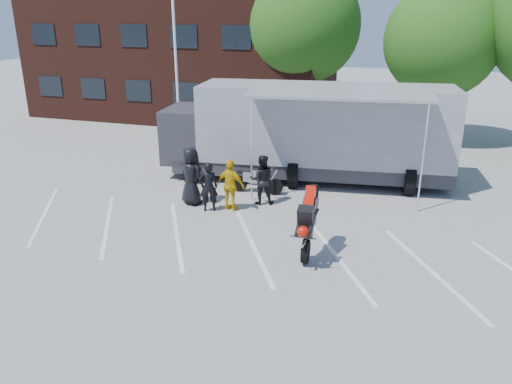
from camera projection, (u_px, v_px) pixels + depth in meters
The scene contains 13 objects.
ground at pixel (234, 259), 13.36m from camera, with size 100.00×100.00×0.00m, color #9B9B96.
parking_bay_lines at pixel (246, 244), 14.25m from camera, with size 18.00×5.00×0.01m, color white.
office_building at pixel (184, 58), 31.16m from camera, with size 18.00×8.00×7.00m, color #401C14.
flagpole at pixel (180, 40), 22.39m from camera, with size 1.61×0.12×8.00m.
tree_left at pixel (303, 25), 26.34m from camera, with size 6.12×6.12×8.64m.
tree_mid at pixel (442, 41), 23.62m from camera, with size 5.44×5.44×7.68m.
transporter_truck at pixel (309, 179), 19.78m from camera, with size 11.55×5.57×3.68m, color #979A9F, non-canonical shape.
parked_motorcycle at pixel (257, 193), 18.26m from camera, with size 0.66×1.98×1.04m, color #AFAFB4, non-canonical shape.
stunt_bike_rider at pixel (310, 252), 13.79m from camera, with size 0.86×1.83×2.15m, color black, non-canonical shape.
spectator_leather_a at pixel (191, 176), 16.92m from camera, with size 0.97×0.63×1.99m, color black.
spectator_leather_b at pixel (209, 187), 16.37m from camera, with size 0.61×0.40×1.67m, color black.
spectator_leather_c at pixel (262, 180), 16.98m from camera, with size 0.84×0.65×1.72m, color black.
spectator_hivis at pixel (231, 186), 16.41m from camera, with size 1.01×0.42×1.72m, color #E1B30B.
Camera 1 is at (4.25, -11.17, 6.26)m, focal length 35.00 mm.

